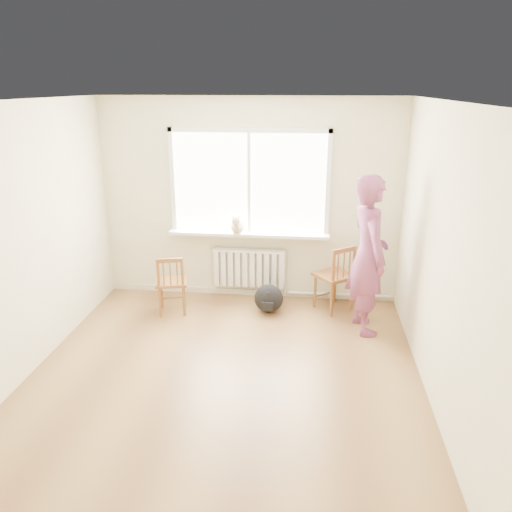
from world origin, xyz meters
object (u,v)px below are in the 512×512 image
(chair_left, at_px, (171,285))
(cat, at_px, (238,225))
(backpack, at_px, (269,298))
(person, at_px, (368,255))
(chair_right, at_px, (337,278))

(chair_left, distance_m, cat, 1.16)
(chair_left, height_order, backpack, chair_left)
(person, distance_m, cat, 1.78)
(backpack, bearing_deg, chair_right, 9.42)
(cat, bearing_deg, chair_right, -7.57)
(backpack, bearing_deg, person, -16.06)
(person, height_order, cat, person)
(chair_left, bearing_deg, cat, -160.00)
(chair_right, distance_m, cat, 1.47)
(person, bearing_deg, backpack, 59.98)
(chair_left, distance_m, person, 2.49)
(chair_left, relative_size, person, 0.42)
(person, bearing_deg, chair_right, 19.30)
(person, height_order, backpack, person)
(chair_left, height_order, cat, cat)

